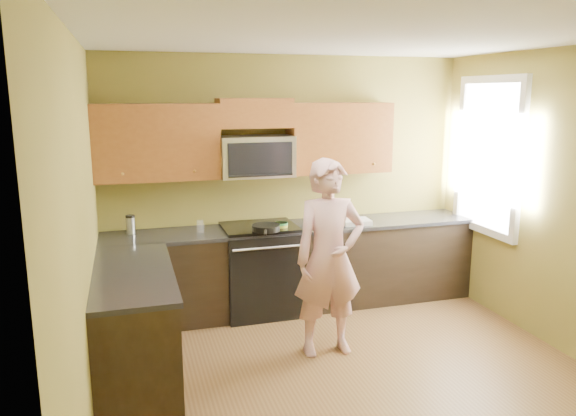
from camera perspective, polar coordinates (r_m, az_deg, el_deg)
name	(u,v)px	position (r m, az deg, el deg)	size (l,w,h in m)	color
floor	(357,383)	(4.70, 7.21, -17.56)	(4.00, 4.00, 0.00)	brown
ceiling	(367,35)	(4.12, 8.23, 17.30)	(4.00, 4.00, 0.00)	white
wall_back	(287,181)	(6.05, -0.08, 2.80)	(4.00, 4.00, 0.00)	olive
wall_front	(559,325)	(2.60, 26.31, -10.81)	(4.00, 4.00, 0.00)	olive
wall_left	(82,240)	(3.86, -20.56, -3.16)	(4.00, 4.00, 0.00)	olive
wall_right	(576,206)	(5.34, 27.68, 0.22)	(4.00, 4.00, 0.00)	olive
cabinet_back_run	(295,268)	(5.99, 0.75, -6.27)	(4.00, 0.60, 0.88)	black
cabinet_left_run	(135,328)	(4.71, -15.57, -11.86)	(0.60, 1.60, 0.88)	black
countertop_back	(296,227)	(5.85, 0.79, -2.01)	(4.00, 0.62, 0.04)	black
countertop_left	(133,273)	(4.55, -15.76, -6.53)	(0.62, 1.60, 0.04)	black
stove	(260,269)	(5.85, -2.94, -6.36)	(0.76, 0.65, 0.95)	black
microwave	(256,176)	(5.74, -3.34, 3.30)	(0.76, 0.40, 0.42)	silver
upper_cab_left	(159,180)	(5.64, -13.27, 2.85)	(1.22, 0.33, 0.75)	brown
upper_cab_right	(339,172)	(6.06, 5.28, 3.72)	(1.12, 0.33, 0.75)	brown
upper_cab_over_mw	(254,113)	(5.72, -3.50, 9.81)	(0.76, 0.33, 0.30)	brown
window	(489,156)	(6.19, 20.10, 5.08)	(0.06, 1.06, 1.66)	white
woman	(329,258)	(4.86, 4.30, -5.21)	(0.64, 0.42, 1.75)	#D06869
frying_pan	(266,231)	(5.51, -2.29, -2.36)	(0.28, 0.49, 0.06)	black
butter_tub	(281,230)	(5.66, -0.71, -2.29)	(0.14, 0.14, 0.10)	yellow
toast_slice	(329,226)	(5.81, 4.23, -1.85)	(0.11, 0.11, 0.01)	#B27F47
napkin_a	(272,230)	(5.53, -1.71, -2.31)	(0.11, 0.12, 0.06)	silver
napkin_b	(336,222)	(5.89, 4.95, -1.43)	(0.12, 0.13, 0.07)	silver
dish_towel	(356,222)	(5.96, 7.03, -1.41)	(0.30, 0.24, 0.05)	silver
travel_mug	(131,234)	(5.71, -15.95, -2.61)	(0.09, 0.09, 0.19)	silver
glass_a	(200,226)	(5.63, -9.10, -1.87)	(0.07, 0.07, 0.12)	silver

